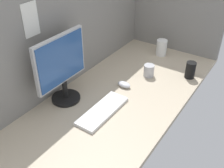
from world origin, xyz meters
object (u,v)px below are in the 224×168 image
object	(u,v)px
keyboard	(103,111)
mug_steel	(149,70)
monitor	(62,67)
mug_black_travel	(190,70)
mouse	(124,85)
mug_ceramic_white	(162,47)

from	to	relation	value
keyboard	mug_steel	world-z (taller)	mug_steel
monitor	mug_black_travel	world-z (taller)	monitor
mouse	mug_steel	distance (cm)	23.25
keyboard	mouse	size ratio (longest dim) A/B	3.85
mug_steel	keyboard	bearing A→B (deg)	176.04
keyboard	mug_steel	xyz separation A→B (cm)	(52.14, -3.61, 3.30)
monitor	mouse	size ratio (longest dim) A/B	4.46
monitor	mug_black_travel	bearing A→B (deg)	-39.39
monitor	mug_ceramic_white	size ratio (longest dim) A/B	3.34
keyboard	mug_ceramic_white	xyz separation A→B (cm)	(87.54, 3.16, 5.45)
keyboard	mug_black_travel	world-z (taller)	mug_black_travel
mug_steel	mug_black_travel	size ratio (longest dim) A/B	0.72
monitor	mug_ceramic_white	bearing A→B (deg)	-15.10
mug_ceramic_white	mug_steel	size ratio (longest dim) A/B	1.49
monitor	keyboard	bearing A→B (deg)	-85.33
monitor	mouse	bearing A→B (deg)	-36.21
monitor	mug_steel	xyz separation A→B (cm)	(54.38, -30.99, -19.14)
mug_black_travel	mouse	bearing A→B (deg)	137.97
mouse	mug_steel	bearing A→B (deg)	-14.16
keyboard	mug_ceramic_white	distance (cm)	87.77
mouse	mug_steel	xyz separation A→B (cm)	(21.94, -7.25, 2.60)
monitor	mug_steel	world-z (taller)	monitor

